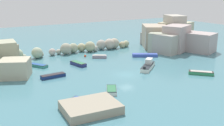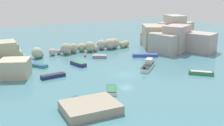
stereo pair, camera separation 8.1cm
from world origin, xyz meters
name	(u,v)px [view 2 (the right image)]	position (x,y,z in m)	size (l,w,h in m)	color
cove_water	(127,75)	(0.00, 0.00, 0.00)	(160.00, 160.00, 0.00)	teal
cliff_headland_right	(171,37)	(23.89, 14.45, 2.98)	(19.36, 21.85, 8.38)	#B2A28D
rock_breakwater	(78,48)	(-0.55, 21.37, 1.23)	(33.07, 3.66, 2.78)	#A9B594
stone_dock	(90,107)	(-12.54, -10.60, 0.57)	(7.02, 5.50, 1.14)	gray
channel_buoy	(85,56)	(-0.79, 16.40, 0.26)	(0.53, 0.53, 0.53)	#E04C28
moored_boat_0	(148,65)	(6.02, 1.41, 0.60)	(5.99, 5.46, 1.79)	white
moored_boat_1	(145,55)	(11.45, 9.61, 0.37)	(5.80, 4.29, 5.81)	#3951B1
moored_boat_2	(38,65)	(-12.65, 13.74, 0.28)	(3.49, 4.48, 0.53)	teal
moored_boat_3	(78,64)	(-5.13, 10.43, 0.37)	(2.18, 4.30, 0.70)	navy
moored_boat_4	(100,56)	(1.67, 13.86, 0.34)	(3.40, 2.80, 0.70)	gray
moored_boat_5	(53,76)	(-12.20, 5.28, 0.31)	(4.41, 1.53, 0.62)	navy
moored_boat_6	(80,100)	(-12.47, -7.05, 0.30)	(1.96, 2.43, 0.57)	yellow
moored_boat_7	(111,90)	(-6.80, -6.09, 0.32)	(3.07, 3.84, 0.62)	white
moored_boat_8	(201,73)	(11.92, -6.84, 0.33)	(4.04, 4.07, 0.64)	#318A56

